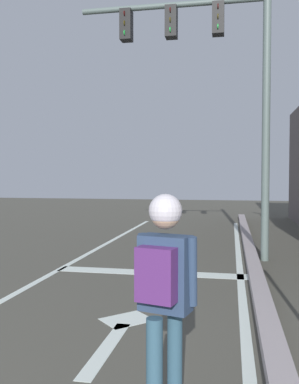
% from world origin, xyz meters
% --- Properties ---
extents(lane_line_center, '(0.12, 20.00, 0.01)m').
position_xyz_m(lane_line_center, '(-0.55, 6.00, 0.00)').
color(lane_line_center, silver).
rests_on(lane_line_center, ground).
extents(lane_line_curbside, '(0.12, 20.00, 0.01)m').
position_xyz_m(lane_line_curbside, '(2.72, 6.00, 0.00)').
color(lane_line_curbside, silver).
rests_on(lane_line_curbside, ground).
extents(stop_bar, '(3.42, 0.40, 0.01)m').
position_xyz_m(stop_bar, '(1.16, 7.82, 0.00)').
color(stop_bar, silver).
rests_on(stop_bar, ground).
extents(lane_arrow_stem, '(0.16, 1.40, 0.01)m').
position_xyz_m(lane_arrow_stem, '(1.33, 4.53, 0.00)').
color(lane_arrow_stem, silver).
rests_on(lane_arrow_stem, ground).
extents(lane_arrow_head, '(0.71, 0.71, 0.01)m').
position_xyz_m(lane_arrow_head, '(1.33, 5.38, 0.00)').
color(lane_arrow_head, silver).
rests_on(lane_arrow_head, ground).
extents(curb_strip, '(0.24, 24.00, 0.14)m').
position_xyz_m(curb_strip, '(2.97, 6.00, 0.07)').
color(curb_strip, '#A19698').
rests_on(curb_strip, ground).
extents(skater, '(0.42, 0.59, 1.54)m').
position_xyz_m(skater, '(2.11, 3.33, 1.03)').
color(skater, '#315568').
rests_on(skater, skateboard).
extents(traffic_signal_mast, '(3.94, 0.34, 5.72)m').
position_xyz_m(traffic_signal_mast, '(2.15, 9.32, 4.07)').
color(traffic_signal_mast, '#556461').
rests_on(traffic_signal_mast, ground).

